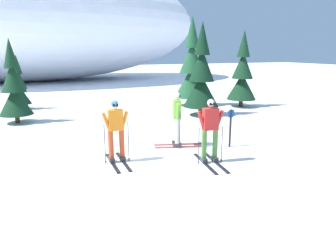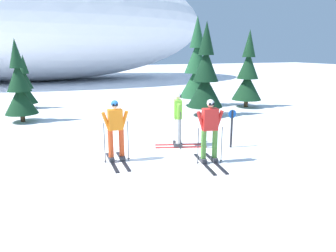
# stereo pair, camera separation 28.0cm
# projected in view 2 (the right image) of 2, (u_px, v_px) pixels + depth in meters

# --- Properties ---
(ground_plane) EXTENTS (120.00, 120.00, 0.00)m
(ground_plane) POSITION_uv_depth(u_px,v_px,m) (155.00, 163.00, 8.97)
(ground_plane) COLOR white
(skier_red_jacket) EXTENTS (0.80, 1.76, 1.85)m
(skier_red_jacket) POSITION_uv_depth(u_px,v_px,m) (210.00, 130.00, 8.76)
(skier_red_jacket) COLOR black
(skier_red_jacket) RESTS_ON ground
(skier_lime_jacket) EXTENTS (1.76, 0.89, 1.83)m
(skier_lime_jacket) POSITION_uv_depth(u_px,v_px,m) (178.00, 119.00, 10.30)
(skier_lime_jacket) COLOR red
(skier_lime_jacket) RESTS_ON ground
(skier_orange_jacket) EXTENTS (0.78, 1.69, 1.80)m
(skier_orange_jacket) POSITION_uv_depth(u_px,v_px,m) (116.00, 130.00, 8.90)
(skier_orange_jacket) COLOR black
(skier_orange_jacket) RESTS_ON ground
(pine_tree_far_left) EXTENTS (1.42, 1.42, 3.67)m
(pine_tree_far_left) POSITION_uv_depth(u_px,v_px,m) (19.00, 88.00, 13.80)
(pine_tree_far_left) COLOR #47301E
(pine_tree_far_left) RESTS_ON ground
(pine_tree_center_left) EXTENTS (1.13, 1.13, 2.93)m
(pine_tree_center_left) POSITION_uv_depth(u_px,v_px,m) (26.00, 86.00, 17.11)
(pine_tree_center_left) COLOR #47301E
(pine_tree_center_left) RESTS_ON ground
(pine_tree_center) EXTENTS (1.73, 1.73, 4.49)m
(pine_tree_center) POSITION_uv_depth(u_px,v_px,m) (205.00, 77.00, 15.06)
(pine_tree_center) COLOR #47301E
(pine_tree_center) RESTS_ON ground
(pine_tree_center_right) EXTENTS (1.94, 1.94, 5.02)m
(pine_tree_center_right) POSITION_uv_depth(u_px,v_px,m) (197.00, 69.00, 17.76)
(pine_tree_center_right) COLOR #47301E
(pine_tree_center_right) RESTS_ON ground
(pine_tree_far_right) EXTENTS (1.65, 1.65, 4.26)m
(pine_tree_far_right) POSITION_uv_depth(u_px,v_px,m) (248.00, 75.00, 17.43)
(pine_tree_far_right) COLOR #47301E
(pine_tree_far_right) RESTS_ON ground
(snow_ridge_background) EXTENTS (36.56, 19.63, 12.09)m
(snow_ridge_background) POSITION_uv_depth(u_px,v_px,m) (34.00, 21.00, 32.15)
(snow_ridge_background) COLOR white
(snow_ridge_background) RESTS_ON ground
(trail_marker_post) EXTENTS (0.28, 0.07, 1.28)m
(trail_marker_post) POSITION_uv_depth(u_px,v_px,m) (232.00, 126.00, 10.25)
(trail_marker_post) COLOR black
(trail_marker_post) RESTS_ON ground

